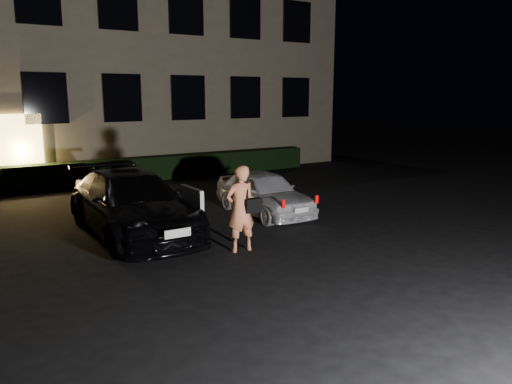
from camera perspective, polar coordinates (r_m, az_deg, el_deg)
ground at (r=9.64m, az=5.95°, el=-7.87°), size 80.00×80.00×0.00m
building at (r=23.03m, az=-18.58°, el=17.69°), size 20.00×8.11×12.00m
hedge at (r=18.73m, az=-14.24°, el=2.45°), size 15.00×0.70×0.85m
sedan at (r=11.57m, az=-13.96°, el=-1.29°), size 2.11×4.98×1.41m
hatch at (r=13.15m, az=0.92°, el=-0.05°), size 1.45×3.45×1.16m
man at (r=9.97m, az=-1.75°, el=-1.89°), size 0.72×0.44×1.76m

